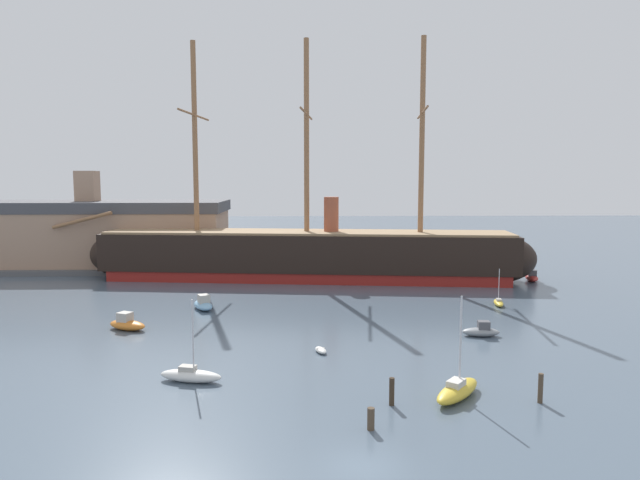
{
  "coord_description": "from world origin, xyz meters",
  "views": [
    {
      "loc": [
        -3.1,
        -27.59,
        14.67
      ],
      "look_at": [
        -1.17,
        35.81,
        7.88
      ],
      "focal_mm": 31.9,
      "sensor_mm": 36.0,
      "label": 1
    }
  ],
  "objects_px": {
    "dockside_warehouse_left": "(94,235)",
    "sailboat_foreground_left": "(191,375)",
    "mooring_piling_nearest": "(371,419)",
    "mooring_piling_right_pair": "(540,388)",
    "sailboat_foreground_right": "(457,390)",
    "tall_ship": "(307,254)",
    "motorboat_mid_left": "(127,324)",
    "motorboat_alongside_bow": "(203,304)",
    "dinghy_distant_centre": "(323,269)",
    "dinghy_far_left": "(147,279)",
    "sailboat_alongside_stern": "(499,302)",
    "dinghy_near_centre": "(321,350)",
    "motorboat_mid_right": "(481,331)",
    "mooring_piling_left_pair": "(392,392)",
    "motorboat_far_right": "(532,277)"
  },
  "relations": [
    {
      "from": "sailboat_foreground_left",
      "to": "dockside_warehouse_left",
      "type": "height_order",
      "value": "dockside_warehouse_left"
    },
    {
      "from": "motorboat_alongside_bow",
      "to": "sailboat_foreground_right",
      "type": "bearing_deg",
      "value": -51.13
    },
    {
      "from": "sailboat_foreground_right",
      "to": "sailboat_alongside_stern",
      "type": "distance_m",
      "value": 30.56
    },
    {
      "from": "dinghy_near_centre",
      "to": "motorboat_alongside_bow",
      "type": "height_order",
      "value": "motorboat_alongside_bow"
    },
    {
      "from": "mooring_piling_left_pair",
      "to": "sailboat_alongside_stern",
      "type": "bearing_deg",
      "value": 59.45
    },
    {
      "from": "motorboat_mid_left",
      "to": "tall_ship",
      "type": "bearing_deg",
      "value": 57.25
    },
    {
      "from": "sailboat_foreground_left",
      "to": "mooring_piling_right_pair",
      "type": "height_order",
      "value": "sailboat_foreground_left"
    },
    {
      "from": "motorboat_mid_right",
      "to": "sailboat_foreground_right",
      "type": "bearing_deg",
      "value": -112.97
    },
    {
      "from": "sailboat_foreground_right",
      "to": "dinghy_far_left",
      "type": "distance_m",
      "value": 56.19
    },
    {
      "from": "sailboat_alongside_stern",
      "to": "motorboat_far_right",
      "type": "xyz_separation_m",
      "value": [
        10.3,
        15.7,
        0.23
      ]
    },
    {
      "from": "mooring_piling_nearest",
      "to": "dockside_warehouse_left",
      "type": "relative_size",
      "value": 0.03
    },
    {
      "from": "motorboat_mid_right",
      "to": "dinghy_distant_centre",
      "type": "bearing_deg",
      "value": 109.05
    },
    {
      "from": "dinghy_near_centre",
      "to": "dinghy_distant_centre",
      "type": "relative_size",
      "value": 0.87
    },
    {
      "from": "mooring_piling_right_pair",
      "to": "sailboat_foreground_right",
      "type": "bearing_deg",
      "value": 169.81
    },
    {
      "from": "dockside_warehouse_left",
      "to": "sailboat_foreground_left",
      "type": "bearing_deg",
      "value": -64.2
    },
    {
      "from": "dinghy_far_left",
      "to": "dockside_warehouse_left",
      "type": "bearing_deg",
      "value": 132.77
    },
    {
      "from": "sailboat_foreground_left",
      "to": "dinghy_far_left",
      "type": "relative_size",
      "value": 2.75
    },
    {
      "from": "sailboat_foreground_right",
      "to": "sailboat_alongside_stern",
      "type": "bearing_deg",
      "value": 65.91
    },
    {
      "from": "sailboat_foreground_left",
      "to": "mooring_piling_nearest",
      "type": "xyz_separation_m",
      "value": [
        12.16,
        -8.35,
        0.15
      ]
    },
    {
      "from": "sailboat_foreground_left",
      "to": "mooring_piling_nearest",
      "type": "bearing_deg",
      "value": -34.47
    },
    {
      "from": "motorboat_mid_left",
      "to": "mooring_piling_left_pair",
      "type": "bearing_deg",
      "value": -40.12
    },
    {
      "from": "tall_ship",
      "to": "motorboat_mid_left",
      "type": "relative_size",
      "value": 16.22
    },
    {
      "from": "motorboat_far_right",
      "to": "dinghy_distant_centre",
      "type": "xyz_separation_m",
      "value": [
        -29.95,
        10.6,
        -0.34
      ]
    },
    {
      "from": "motorboat_alongside_bow",
      "to": "mooring_piling_right_pair",
      "type": "xyz_separation_m",
      "value": [
        26.9,
        -27.82,
        0.38
      ]
    },
    {
      "from": "motorboat_mid_right",
      "to": "mooring_piling_nearest",
      "type": "height_order",
      "value": "motorboat_mid_right"
    },
    {
      "from": "motorboat_mid_left",
      "to": "dockside_warehouse_left",
      "type": "relative_size",
      "value": 0.09
    },
    {
      "from": "sailboat_foreground_left",
      "to": "dinghy_distant_centre",
      "type": "xyz_separation_m",
      "value": [
        11.39,
        50.49,
        -0.27
      ]
    },
    {
      "from": "motorboat_far_right",
      "to": "dinghy_distant_centre",
      "type": "height_order",
      "value": "motorboat_far_right"
    },
    {
      "from": "motorboat_mid_left",
      "to": "motorboat_alongside_bow",
      "type": "distance_m",
      "value": 10.4
    },
    {
      "from": "dinghy_far_left",
      "to": "mooring_piling_left_pair",
      "type": "distance_m",
      "value": 54.5
    },
    {
      "from": "mooring_piling_nearest",
      "to": "motorboat_mid_right",
      "type": "bearing_deg",
      "value": 56.98
    },
    {
      "from": "mooring_piling_nearest",
      "to": "mooring_piling_right_pair",
      "type": "height_order",
      "value": "mooring_piling_right_pair"
    },
    {
      "from": "sailboat_foreground_left",
      "to": "motorboat_alongside_bow",
      "type": "relative_size",
      "value": 1.35
    },
    {
      "from": "sailboat_foreground_right",
      "to": "dinghy_distant_centre",
      "type": "bearing_deg",
      "value": 97.54
    },
    {
      "from": "dinghy_near_centre",
      "to": "dockside_warehouse_left",
      "type": "relative_size",
      "value": 0.04
    },
    {
      "from": "sailboat_alongside_stern",
      "to": "motorboat_alongside_bow",
      "type": "bearing_deg",
      "value": -178.28
    },
    {
      "from": "sailboat_foreground_right",
      "to": "dockside_warehouse_left",
      "type": "distance_m",
      "value": 73.99
    },
    {
      "from": "sailboat_foreground_right",
      "to": "motorboat_far_right",
      "type": "height_order",
      "value": "sailboat_foreground_right"
    },
    {
      "from": "tall_ship",
      "to": "motorboat_mid_left",
      "type": "height_order",
      "value": "tall_ship"
    },
    {
      "from": "motorboat_mid_right",
      "to": "motorboat_alongside_bow",
      "type": "relative_size",
      "value": 0.79
    },
    {
      "from": "dinghy_distant_centre",
      "to": "dockside_warehouse_left",
      "type": "height_order",
      "value": "dockside_warehouse_left"
    },
    {
      "from": "tall_ship",
      "to": "sailboat_foreground_right",
      "type": "height_order",
      "value": "tall_ship"
    },
    {
      "from": "mooring_piling_nearest",
      "to": "sailboat_foreground_left",
      "type": "bearing_deg",
      "value": 145.53
    },
    {
      "from": "mooring_piling_left_pair",
      "to": "dockside_warehouse_left",
      "type": "relative_size",
      "value": 0.04
    },
    {
      "from": "dinghy_near_centre",
      "to": "dockside_warehouse_left",
      "type": "height_order",
      "value": "dockside_warehouse_left"
    },
    {
      "from": "tall_ship",
      "to": "dinghy_distant_centre",
      "type": "xyz_separation_m",
      "value": [
        2.62,
        8.15,
        -3.51
      ]
    },
    {
      "from": "sailboat_alongside_stern",
      "to": "mooring_piling_nearest",
      "type": "height_order",
      "value": "sailboat_alongside_stern"
    },
    {
      "from": "sailboat_foreground_left",
      "to": "dinghy_far_left",
      "type": "height_order",
      "value": "sailboat_foreground_left"
    },
    {
      "from": "dinghy_far_left",
      "to": "mooring_piling_nearest",
      "type": "distance_m",
      "value": 56.73
    },
    {
      "from": "dinghy_near_centre",
      "to": "mooring_piling_left_pair",
      "type": "xyz_separation_m",
      "value": [
        4.26,
        -11.45,
        0.7
      ]
    }
  ]
}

